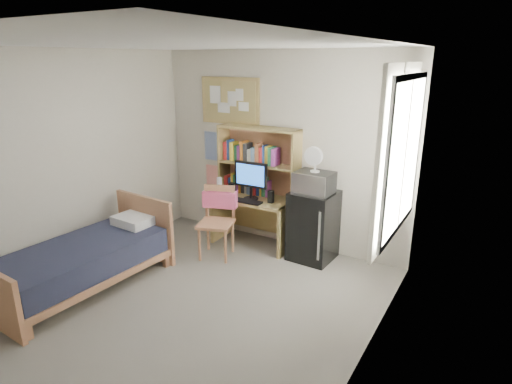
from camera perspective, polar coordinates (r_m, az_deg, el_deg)
The scene contains 25 objects.
floor at distance 4.63m, azimuth -9.72°, elevation -15.44°, with size 3.60×4.20×0.02m, color gray.
ceiling at distance 3.91m, azimuth -11.77°, elevation 18.77°, with size 3.60×4.20×0.02m, color white.
wall_back at distance 5.77m, azimuth 3.19°, elevation 5.54°, with size 3.60×0.04×2.60m, color beige.
wall_left at distance 5.41m, azimuth -25.21°, elevation 3.09°, with size 0.04×4.20×2.60m, color beige.
wall_right at distance 3.24m, azimuth 14.21°, elevation -4.58°, with size 0.04×4.20×2.60m, color beige.
window_unit at distance 4.29m, azimuth 18.61°, elevation 4.60°, with size 0.10×1.40×1.70m, color white.
curtain_left at distance 3.91m, azimuth 16.87°, elevation 3.60°, with size 0.04×0.55×1.70m, color white.
curtain_right at distance 4.68m, azimuth 19.35°, elevation 5.53°, with size 0.04×0.55×1.70m, color white.
bulletin_board at distance 6.06m, azimuth -3.47°, elevation 12.04°, with size 0.94×0.03×0.64m, color tan.
poster_wave at distance 6.34m, azimuth -5.74°, elevation 6.10°, with size 0.30×0.01×0.42m, color #2A52A9.
poster_japan at distance 6.45m, azimuth -5.61°, elevation 2.01°, with size 0.28×0.01×0.36m, color #EF382A.
desk at distance 5.90m, azimuth -0.37°, elevation -3.91°, with size 1.08×0.54×0.68m, color tan.
desk_chair at distance 5.52m, azimuth -5.37°, elevation -4.15°, with size 0.46×0.46×0.93m, color tan.
mini_fridge at distance 5.50m, azimuth 7.64°, elevation -4.46°, with size 0.53×0.53×0.90m, color black.
bed at distance 5.24m, azimuth -22.16°, elevation -9.17°, with size 0.92×1.84×0.51m, color #1A1C2E.
hutch at distance 5.79m, azimuth 0.36°, elevation 4.05°, with size 1.15×0.29×0.94m, color tan.
monitor at distance 5.66m, azimuth -0.69°, elevation 1.49°, with size 0.48×0.04×0.51m, color black.
keyboard at distance 5.62m, azimuth -1.39°, elevation -1.23°, with size 0.45×0.14×0.02m, color black.
speaker_left at distance 5.86m, azimuth -3.21°, elevation 0.35°, with size 0.07×0.07×0.18m, color black.
speaker_right at distance 5.58m, azimuth 1.99°, elevation -0.64°, with size 0.07×0.07×0.16m, color black.
water_bottle at distance 5.92m, azimuth -4.90°, elevation 0.79°, with size 0.07×0.07×0.24m, color white.
hoodie at distance 5.61m, azimuth -4.83°, elevation -0.99°, with size 0.45×0.14×0.21m, color #D9527E.
microwave at distance 5.30m, azimuth 7.79°, elevation 1.30°, with size 0.45×0.34×0.26m, color silver.
desk_fan at distance 5.23m, azimuth 7.92°, elevation 4.18°, with size 0.23×0.23×0.29m, color white.
pillow at distance 5.52m, azimuth -16.13°, elevation -3.69°, with size 0.46×0.32×0.11m, color white.
Camera 1 is at (2.61, -2.91, 2.48)m, focal length 30.00 mm.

